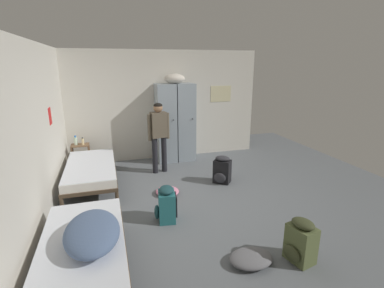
{
  "coord_description": "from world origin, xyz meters",
  "views": [
    {
      "loc": [
        -1.4,
        -4.36,
        2.31
      ],
      "look_at": [
        0.0,
        0.25,
        0.95
      ],
      "focal_mm": 27.01,
      "sensor_mm": 36.0,
      "label": 1
    }
  ],
  "objects": [
    {
      "name": "ground_plane",
      "position": [
        0.0,
        0.0,
        0.0
      ],
      "size": [
        8.11,
        8.11,
        0.0
      ],
      "primitive_type": "plane",
      "color": "slate"
    },
    {
      "name": "person_traveler",
      "position": [
        -0.35,
        1.53,
        0.91
      ],
      "size": [
        0.47,
        0.24,
        1.51
      ],
      "color": "black",
      "rests_on": "ground_plane"
    },
    {
      "name": "backpack_teal",
      "position": [
        -0.63,
        -0.5,
        0.26
      ],
      "size": [
        0.37,
        0.35,
        0.55
      ],
      "color": "#23666B",
      "rests_on": "ground_plane"
    },
    {
      "name": "lotion_bottle",
      "position": [
        -1.92,
        2.17,
        0.65
      ],
      "size": [
        0.05,
        0.05,
        0.17
      ],
      "color": "beige",
      "rests_on": "shelf_unit"
    },
    {
      "name": "shelf_unit",
      "position": [
        -1.99,
        2.21,
        0.35
      ],
      "size": [
        0.38,
        0.3,
        0.57
      ],
      "color": "brown",
      "rests_on": "ground_plane"
    },
    {
      "name": "locker_bank",
      "position": [
        0.18,
        2.25,
        0.97
      ],
      "size": [
        0.9,
        0.55,
        2.07
      ],
      "color": "#8C99A3",
      "rests_on": "ground_plane"
    },
    {
      "name": "backpack_olive",
      "position": [
        0.7,
        -1.88,
        0.26
      ],
      "size": [
        0.38,
        0.37,
        0.55
      ],
      "color": "#566038",
      "rests_on": "ground_plane"
    },
    {
      "name": "bed_left_rear",
      "position": [
        -1.74,
        1.06,
        0.38
      ],
      "size": [
        0.9,
        1.9,
        0.49
      ],
      "color": "#473828",
      "rests_on": "ground_plane"
    },
    {
      "name": "water_bottle",
      "position": [
        -2.07,
        2.23,
        0.66
      ],
      "size": [
        0.08,
        0.08,
        0.21
      ],
      "color": "silver",
      "rests_on": "shelf_unit"
    },
    {
      "name": "bedding_heap",
      "position": [
        -1.63,
        -1.54,
        0.61
      ],
      "size": [
        0.56,
        0.89,
        0.25
      ],
      "color": "slate",
      "rests_on": "bed_left_front"
    },
    {
      "name": "bed_left_front",
      "position": [
        -1.74,
        -1.47,
        0.38
      ],
      "size": [
        0.9,
        1.9,
        0.49
      ],
      "color": "#473828",
      "rests_on": "ground_plane"
    },
    {
      "name": "room_backdrop",
      "position": [
        -1.2,
        1.24,
        1.31
      ],
      "size": [
        4.71,
        5.13,
        2.61
      ],
      "color": "beige",
      "rests_on": "ground_plane"
    },
    {
      "name": "backpack_black",
      "position": [
        0.73,
        0.6,
        0.26
      ],
      "size": [
        0.41,
        0.42,
        0.55
      ],
      "color": "black",
      "rests_on": "ground_plane"
    },
    {
      "name": "clothes_pile_pink",
      "position": [
        -0.43,
        0.39,
        0.05
      ],
      "size": [
        0.42,
        0.46,
        0.1
      ],
      "color": "pink",
      "rests_on": "ground_plane"
    },
    {
      "name": "clothes_pile_grey",
      "position": [
        0.13,
        -1.76,
        0.07
      ],
      "size": [
        0.53,
        0.41,
        0.14
      ],
      "color": "slate",
      "rests_on": "ground_plane"
    }
  ]
}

